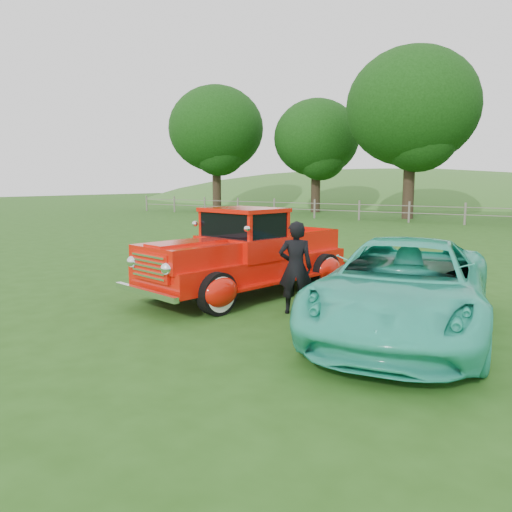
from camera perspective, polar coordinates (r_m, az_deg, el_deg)
The scene contains 9 objects.
ground at distance 8.78m, azimuth -6.64°, elevation -6.74°, with size 140.00×140.00×0.00m, color #244D14.
distant_hills at distance 66.95m, azimuth 25.31°, elevation 1.79°, with size 116.00×60.00×18.00m.
fence_line at distance 29.02m, azimuth 22.78°, elevation 4.47°, with size 48.00×0.12×1.20m.
tree_far_west at distance 41.48m, azimuth -4.58°, elevation 14.24°, with size 7.60×7.60×9.93m.
tree_mid_west at distance 38.78m, azimuth 6.93°, elevation 13.22°, with size 6.40×6.40×8.46m.
tree_near_west at distance 33.16m, azimuth 17.41°, elevation 15.90°, with size 8.00×8.00×10.42m.
red_pickup at distance 10.22m, azimuth -1.14°, elevation 0.02°, with size 2.91×5.22×1.78m.
teal_sedan at distance 7.95m, azimuth 16.56°, elevation -3.39°, with size 2.36×5.12×1.42m, color #30C3A4.
man at distance 8.73m, azimuth 4.54°, elevation -1.33°, with size 0.59×0.39×1.63m, color black.
Camera 1 is at (5.51, -6.44, 2.30)m, focal length 35.00 mm.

